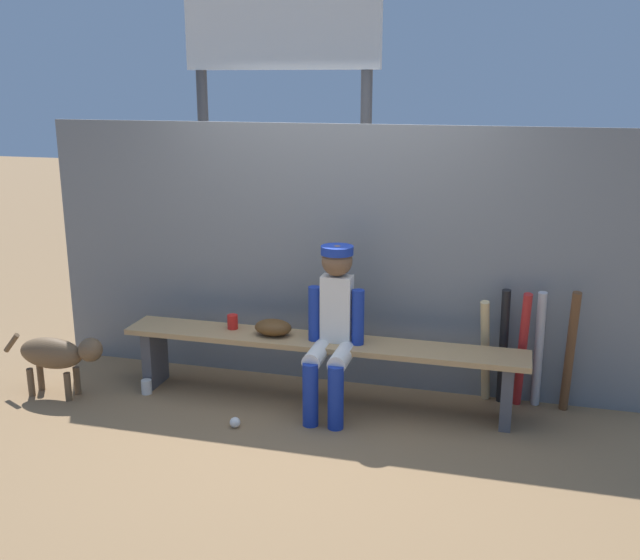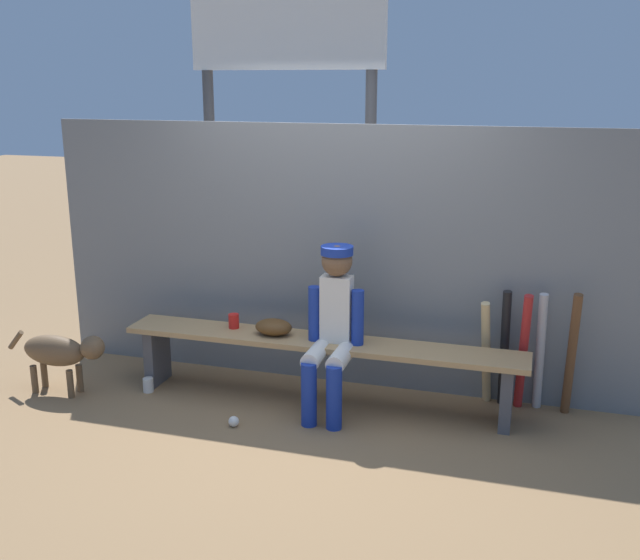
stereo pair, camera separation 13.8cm
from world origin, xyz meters
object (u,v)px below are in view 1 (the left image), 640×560
Objects in this scene: bat_aluminum_silver at (539,350)px; cup_on_bench at (233,322)px; baseball_glove at (273,327)px; baseball at (235,422)px; cup_on_ground at (147,387)px; scoreboard at (288,75)px; bat_aluminum_red at (522,351)px; bat_wood_natural at (485,351)px; bat_wood_dark at (570,353)px; bat_aluminum_black at (503,347)px; dugout_bench at (320,352)px; dog at (58,354)px; player_seated at (333,324)px.

cup_on_bench is at bearing -173.02° from bat_aluminum_silver.
baseball_glove is 0.77m from baseball.
scoreboard is at bearing 70.13° from cup_on_ground.
bat_wood_natural is at bearing 172.29° from bat_aluminum_red.
bat_aluminum_silver is 0.22m from bat_wood_dark.
bat_aluminum_black is 0.15m from bat_aluminum_red.
baseball_glove is 2.14m from bat_wood_dark.
bat_aluminum_red is 2.15m from cup_on_bench.
dugout_bench is 10.68× the size of baseball_glove.
baseball is at bearing -153.13° from bat_aluminum_black.
scoreboard is at bearing 149.27° from bat_aluminum_black.
cup_on_ground is (-2.62, -0.53, -0.39)m from bat_aluminum_black.
cup_on_ground is at bearing 18.64° from dog.
scoreboard is (0.62, 1.72, 2.32)m from cup_on_ground.
bat_aluminum_black is 0.25m from bat_aluminum_silver.
baseball is at bearing -22.40° from cup_on_ground.
player_seated is 1.46× the size of bat_wood_natural.
cup_on_ground is at bearing -176.84° from player_seated.
baseball_glove is 0.31× the size of bat_aluminum_black.
scoreboard is at bearing 57.43° from dog.
player_seated is at bearing -63.24° from scoreboard.
cup_on_bench reaches higher than cup_on_ground.
bat_wood_natural is 0.38m from bat_aluminum_silver.
bat_aluminum_silver is 12.11× the size of baseball.
bat_aluminum_silver is (1.42, 0.45, -0.22)m from player_seated.
bat_aluminum_silver is 0.96× the size of bat_wood_dark.
scoreboard is at bearing 96.68° from baseball.
bat_aluminum_red reaches higher than dugout_bench.
dugout_bench is at bearing 8.42° from cup_on_ground.
bat_wood_dark is (0.46, -0.05, 0.02)m from bat_aluminum_black.
bat_aluminum_red reaches higher than cup_on_bench.
baseball is at bearing -83.32° from scoreboard.
bat_aluminum_red reaches higher than cup_on_ground.
cup_on_bench reaches higher than dog.
bat_wood_dark reaches higher than baseball.
cup_on_ground is (-1.33, -0.20, -0.34)m from dugout_bench.
baseball_glove is 2.39m from scoreboard.
cup_on_ground is at bearing -109.87° from scoreboard.
bat_wood_natural reaches higher than cup_on_bench.
bat_aluminum_black is (0.13, 0.03, 0.04)m from bat_wood_natural.
bat_wood_dark reaches higher than cup_on_ground.
bat_wood_natural is 0.92× the size of bat_aluminum_silver.
bat_aluminum_silver reaches higher than baseball_glove.
player_seated is 0.85m from cup_on_bench.
bat_aluminum_red reaches higher than bat_aluminum_black.
scoreboard is at bearing 89.96° from cup_on_bench.
bat_wood_natural is 0.59m from bat_wood_dark.
bat_wood_dark is at bearing 10.52° from dog.
bat_aluminum_red is 0.98× the size of bat_wood_dark.
bat_aluminum_silver is 3.19m from scoreboard.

